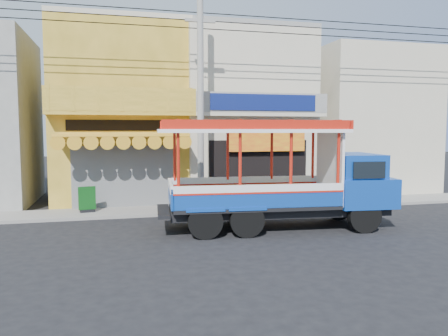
{
  "coord_description": "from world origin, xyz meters",
  "views": [
    {
      "loc": [
        -4.31,
        -13.8,
        3.37
      ],
      "look_at": [
        -0.24,
        2.5,
        1.89
      ],
      "focal_mm": 35.0,
      "sensor_mm": 36.0,
      "label": 1
    }
  ],
  "objects_px": {
    "utility_pole": "(204,87)",
    "potted_plant_c": "(314,190)",
    "songthaew_truck": "(294,177)",
    "potted_plant_b": "(316,191)",
    "green_sign": "(87,201)",
    "potted_plant_a": "(282,192)"
  },
  "relations": [
    {
      "from": "utility_pole",
      "to": "potted_plant_c",
      "type": "height_order",
      "value": "utility_pole"
    },
    {
      "from": "songthaew_truck",
      "to": "potted_plant_b",
      "type": "xyz_separation_m",
      "value": [
        2.71,
        3.81,
        -1.1
      ]
    },
    {
      "from": "songthaew_truck",
      "to": "green_sign",
      "type": "xyz_separation_m",
      "value": [
        -7.01,
        4.08,
        -1.22
      ]
    },
    {
      "from": "songthaew_truck",
      "to": "green_sign",
      "type": "height_order",
      "value": "songthaew_truck"
    },
    {
      "from": "utility_pole",
      "to": "green_sign",
      "type": "distance_m",
      "value": 6.46
    },
    {
      "from": "green_sign",
      "to": "potted_plant_b",
      "type": "bearing_deg",
      "value": -1.63
    },
    {
      "from": "songthaew_truck",
      "to": "potted_plant_c",
      "type": "height_order",
      "value": "songthaew_truck"
    },
    {
      "from": "utility_pole",
      "to": "green_sign",
      "type": "bearing_deg",
      "value": 170.7
    },
    {
      "from": "green_sign",
      "to": "utility_pole",
      "type": "bearing_deg",
      "value": -9.3
    },
    {
      "from": "utility_pole",
      "to": "potted_plant_c",
      "type": "bearing_deg",
      "value": 8.41
    },
    {
      "from": "songthaew_truck",
      "to": "potted_plant_a",
      "type": "distance_m",
      "value": 4.85
    },
    {
      "from": "songthaew_truck",
      "to": "potted_plant_c",
      "type": "xyz_separation_m",
      "value": [
        2.77,
        4.1,
        -1.1
      ]
    },
    {
      "from": "green_sign",
      "to": "songthaew_truck",
      "type": "bearing_deg",
      "value": -30.22
    },
    {
      "from": "utility_pole",
      "to": "songthaew_truck",
      "type": "bearing_deg",
      "value": -53.95
    },
    {
      "from": "songthaew_truck",
      "to": "potted_plant_a",
      "type": "height_order",
      "value": "songthaew_truck"
    },
    {
      "from": "utility_pole",
      "to": "potted_plant_b",
      "type": "xyz_separation_m",
      "value": [
        5.13,
        0.47,
        -4.36
      ]
    },
    {
      "from": "potted_plant_b",
      "to": "green_sign",
      "type": "bearing_deg",
      "value": 29.36
    },
    {
      "from": "potted_plant_a",
      "to": "potted_plant_c",
      "type": "bearing_deg",
      "value": -53.12
    },
    {
      "from": "songthaew_truck",
      "to": "potted_plant_a",
      "type": "relative_size",
      "value": 8.91
    },
    {
      "from": "potted_plant_a",
      "to": "songthaew_truck",
      "type": "bearing_deg",
      "value": -143.99
    },
    {
      "from": "utility_pole",
      "to": "songthaew_truck",
      "type": "height_order",
      "value": "utility_pole"
    },
    {
      "from": "potted_plant_c",
      "to": "green_sign",
      "type": "bearing_deg",
      "value": -86.71
    }
  ]
}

